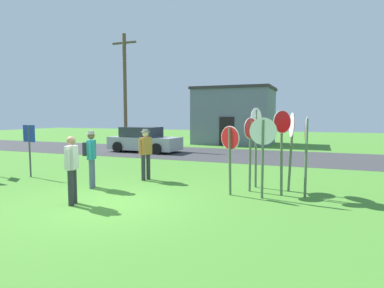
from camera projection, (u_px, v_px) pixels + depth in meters
name	position (u px, v px, depth m)	size (l,w,h in m)	color
ground_plane	(106.00, 204.00, 8.10)	(80.00, 80.00, 0.00)	#47842D
street_asphalt	(227.00, 155.00, 18.35)	(60.00, 6.40, 0.01)	#38383A
building_background	(234.00, 116.00, 25.56)	(5.96, 4.63, 4.38)	slate
utility_pole	(125.00, 89.00, 21.94)	(1.80, 0.24, 7.63)	brown
parked_car_on_street	(144.00, 141.00, 19.71)	(4.36, 2.13, 1.51)	#A5A8AD
stop_sign_rear_left	(256.00, 133.00, 9.85)	(0.22, 0.73, 2.43)	#51664C
stop_sign_tallest	(250.00, 143.00, 9.32)	(0.25, 0.58, 2.14)	#51664C
stop_sign_center_cluster	(263.00, 144.00, 8.55)	(0.72, 0.07, 2.14)	#51664C
stop_sign_leaning_right	(306.00, 142.00, 8.65)	(0.07, 0.75, 2.17)	#51664C
stop_sign_nearest	(282.00, 139.00, 8.85)	(0.43, 0.50, 2.34)	#51664C
stop_sign_rear_right	(291.00, 138.00, 9.34)	(0.23, 0.68, 2.28)	#51664C
stop_sign_low_front	(230.00, 149.00, 8.88)	(0.60, 0.34, 1.92)	#51664C
person_in_dark_shirt	(146.00, 151.00, 11.03)	(0.33, 0.54, 1.74)	#2D2D33
person_holding_notes	(72.00, 166.00, 7.97)	(0.34, 0.53, 1.69)	#2D2D33
person_near_signs	(91.00, 155.00, 9.82)	(0.46, 0.51, 1.74)	#4C5670
info_panel_rightmost	(29.00, 141.00, 11.54)	(0.60, 0.08, 1.86)	#4C4C51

